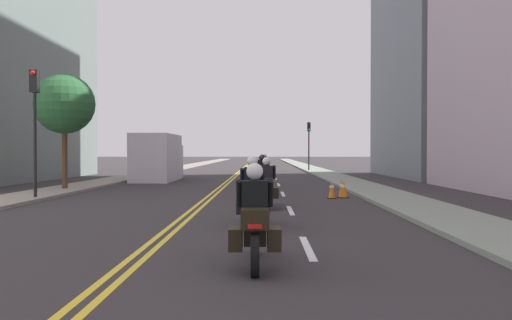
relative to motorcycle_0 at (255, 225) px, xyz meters
name	(u,v)px	position (x,y,z in m)	size (l,w,h in m)	color
ground_plane	(242,170)	(-1.94, 41.55, -0.64)	(264.00, 264.00, 0.00)	#302C2F
sidewalk_left	(170,169)	(-8.79, 41.55, -0.58)	(2.21, 144.00, 0.12)	gray
sidewalk_right	(313,169)	(4.92, 41.55, -0.58)	(2.21, 144.00, 0.12)	gray
centreline_yellow_inner	(241,170)	(-2.06, 41.55, -0.64)	(0.12, 132.00, 0.01)	yellow
centreline_yellow_outer	(243,170)	(-1.82, 41.55, -0.64)	(0.12, 132.00, 0.01)	yellow
lane_dashes_white	(277,181)	(0.94, 22.55, -0.64)	(0.14, 56.40, 0.01)	silver
motorcycle_0	(255,225)	(0.00, 0.00, 0.00)	(0.77, 2.19, 1.58)	black
motorcycle_1	(252,198)	(-0.13, 4.24, 0.02)	(0.78, 2.13, 1.66)	black
motorcycle_2	(266,187)	(0.23, 8.27, 0.00)	(0.77, 2.10, 1.58)	black
motorcycle_3	(262,179)	(0.09, 12.61, 0.03)	(0.77, 2.25, 1.64)	black
motorcycle_4	(263,175)	(0.11, 16.41, 0.04)	(0.77, 2.30, 1.65)	black
motorcycle_5	(264,171)	(0.19, 20.82, 0.02)	(0.76, 2.12, 1.61)	black
traffic_cone_0	(342,188)	(3.12, 11.83, -0.27)	(0.34, 0.34, 0.75)	black
traffic_cone_1	(332,189)	(2.69, 11.47, -0.29)	(0.32, 0.32, 0.70)	black
traffic_cone_2	(344,189)	(3.19, 11.80, -0.31)	(0.37, 0.37, 0.68)	black
traffic_light_near	(35,110)	(-8.09, 10.60, 2.61)	(0.28, 0.38, 4.68)	black
traffic_light_far	(309,137)	(4.21, 38.59, 2.40)	(0.28, 0.38, 4.40)	black
street_tree_0	(64,104)	(-8.74, 15.06, 3.22)	(2.68, 2.68, 5.23)	#503522
parked_truck	(159,160)	(-6.29, 23.66, 0.63)	(2.20, 6.50, 2.80)	#B8B6C7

